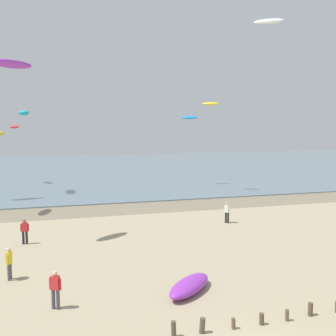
{
  "coord_description": "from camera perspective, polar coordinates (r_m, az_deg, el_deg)",
  "views": [
    {
      "loc": [
        -6.7,
        -10.7,
        7.93
      ],
      "look_at": [
        0.27,
        13.32,
        5.3
      ],
      "focal_mm": 42.94,
      "sensor_mm": 36.0,
      "label": 1
    }
  ],
  "objects": [
    {
      "name": "kite_aloft_8",
      "position": [
        53.05,
        3.04,
        7.2
      ],
      "size": [
        2.38,
        1.51,
        0.65
      ],
      "primitive_type": "ellipsoid",
      "rotation": [
        -0.47,
        0.0,
        2.8
      ],
      "color": "#2384D1"
    },
    {
      "name": "sea",
      "position": [
        76.01,
        -11.04,
        -0.07
      ],
      "size": [
        160.0,
        70.0,
        0.1
      ],
      "primitive_type": "cube",
      "color": "slate",
      "rests_on": "ground"
    },
    {
      "name": "kite_aloft_6",
      "position": [
        32.33,
        14.09,
        19.55
      ],
      "size": [
        2.26,
        1.92,
        0.63
      ],
      "primitive_type": "ellipsoid",
      "rotation": [
        0.47,
        0.0,
        5.67
      ],
      "color": "white"
    },
    {
      "name": "person_by_waterline",
      "position": [
        28.95,
        -19.67,
        -8.38
      ],
      "size": [
        0.57,
        0.27,
        1.71
      ],
      "color": "#232328",
      "rests_on": "ground"
    },
    {
      "name": "person_left_flank",
      "position": [
        22.78,
        -21.61,
        -12.36
      ],
      "size": [
        0.29,
        0.56,
        1.71
      ],
      "color": "#4C4C56",
      "rests_on": "ground"
    },
    {
      "name": "grounded_kite",
      "position": [
        20.01,
        3.06,
        -16.34
      ],
      "size": [
        3.21,
        3.13,
        0.66
      ],
      "primitive_type": "ellipsoid",
      "rotation": [
        0.0,
        0.0,
        0.76
      ],
      "color": "purple",
      "rests_on": "ground"
    },
    {
      "name": "wet_sand_strip",
      "position": [
        38.97,
        -5.97,
        -5.78
      ],
      "size": [
        120.0,
        5.48,
        0.01
      ],
      "primitive_type": "cube",
      "color": "#84755B",
      "rests_on": "ground"
    },
    {
      "name": "kite_aloft_2",
      "position": [
        48.86,
        -19.79,
        7.36
      ],
      "size": [
        1.21,
        3.57,
        0.61
      ],
      "primitive_type": "ellipsoid",
      "rotation": [
        0.04,
        0.0,
        4.7
      ],
      "color": "#19B2B7"
    },
    {
      "name": "kite_aloft_4",
      "position": [
        28.76,
        -21.33,
        13.59
      ],
      "size": [
        2.95,
        2.5,
        0.7
      ],
      "primitive_type": "ellipsoid",
      "rotation": [
        0.28,
        0.0,
        3.76
      ],
      "color": "purple"
    },
    {
      "name": "kite_aloft_3",
      "position": [
        57.74,
        -20.97,
        5.5
      ],
      "size": [
        1.88,
        3.06,
        0.63
      ],
      "primitive_type": "ellipsoid",
      "rotation": [
        -0.2,
        0.0,
        1.9
      ],
      "color": "red"
    },
    {
      "name": "kite_aloft_7",
      "position": [
        48.22,
        6.04,
        9.08
      ],
      "size": [
        2.04,
        1.38,
        0.55
      ],
      "primitive_type": "ellipsoid",
      "rotation": [
        0.47,
        0.0,
        5.88
      ],
      "color": "yellow"
    },
    {
      "name": "person_mid_beach",
      "position": [
        33.42,
        8.38,
        -6.19
      ],
      "size": [
        0.38,
        0.5,
        1.71
      ],
      "color": "#232328",
      "rests_on": "ground"
    },
    {
      "name": "person_nearest_camera",
      "position": [
        18.8,
        -15.7,
        -16.14
      ],
      "size": [
        0.51,
        0.36,
        1.71
      ],
      "color": "#4C4C56",
      "rests_on": "ground"
    },
    {
      "name": "groyne_near",
      "position": [
        18.95,
        20.51,
        -18.24
      ],
      "size": [
        13.66,
        0.34,
        0.64
      ],
      "color": "brown",
      "rests_on": "ground"
    }
  ]
}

